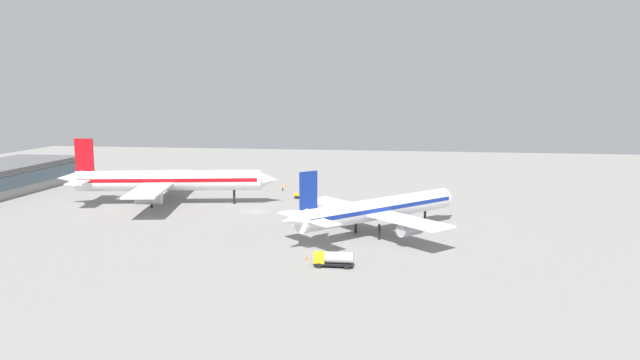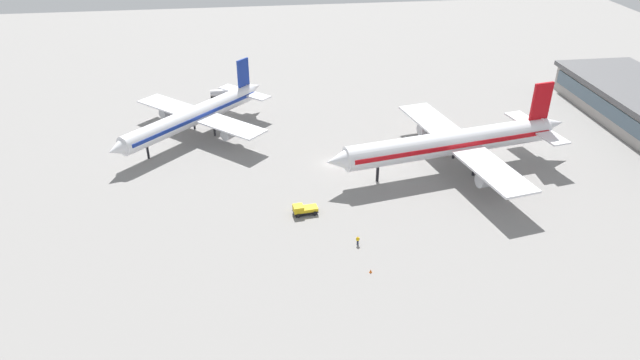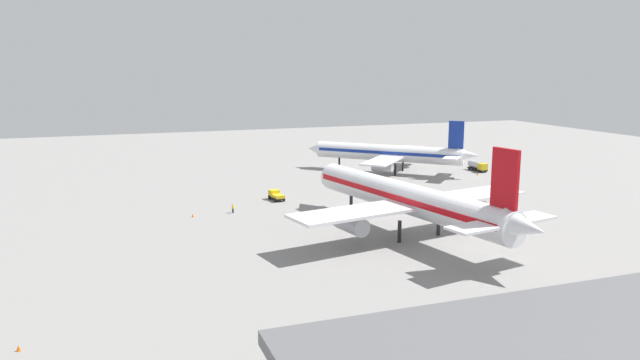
% 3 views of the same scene
% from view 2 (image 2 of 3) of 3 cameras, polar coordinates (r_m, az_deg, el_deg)
% --- Properties ---
extents(ground, '(288.00, 288.00, 0.00)m').
position_cam_2_polar(ground, '(121.82, 1.09, 1.65)').
color(ground, gray).
extents(airplane_at_gate, '(36.24, 35.26, 13.85)m').
position_cam_2_polar(airplane_at_gate, '(134.86, -12.26, 6.21)').
color(airplane_at_gate, white).
rests_on(airplane_at_gate, ground).
extents(airplane_taxiing, '(43.43, 53.51, 16.37)m').
position_cam_2_polar(airplane_taxiing, '(120.12, 12.97, 3.60)').
color(airplane_taxiing, white).
rests_on(airplane_taxiing, ground).
extents(fuel_truck, '(2.27, 6.33, 2.50)m').
position_cam_2_polar(fuel_truck, '(156.78, -9.57, 8.39)').
color(fuel_truck, black).
rests_on(fuel_truck, ground).
extents(pushback_tractor, '(2.68, 4.61, 1.90)m').
position_cam_2_polar(pushback_tractor, '(104.54, -1.60, -2.90)').
color(pushback_tractor, black).
rests_on(pushback_tractor, ground).
extents(ground_crew_worker, '(0.42, 0.58, 1.67)m').
position_cam_2_polar(ground_crew_worker, '(96.98, 3.74, -5.95)').
color(ground_crew_worker, '#1E2338').
rests_on(ground_crew_worker, ground).
extents(safety_cone_near_gate, '(0.44, 0.44, 0.60)m').
position_cam_2_polar(safety_cone_near_gate, '(91.58, 5.01, -8.91)').
color(safety_cone_near_gate, '#EA590C').
rests_on(safety_cone_near_gate, ground).
extents(safety_cone_mid_apron, '(0.44, 0.44, 0.60)m').
position_cam_2_polar(safety_cone_mid_apron, '(153.96, -7.70, 7.70)').
color(safety_cone_mid_apron, '#EA590C').
rests_on(safety_cone_mid_apron, ground).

